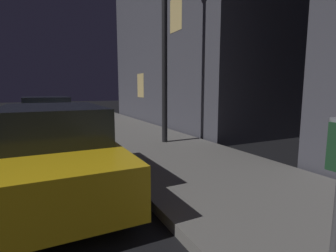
# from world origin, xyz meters

# --- Properties ---
(car_yellow_cab) EXTENTS (1.94, 4.44, 1.43)m
(car_yellow_cab) POSITION_xyz_m (2.85, 4.61, 0.72)
(car_yellow_cab) COLOR gold
(car_yellow_cab) RESTS_ON ground
(car_silver) EXTENTS (2.13, 4.43, 1.43)m
(car_silver) POSITION_xyz_m (2.85, 10.86, 0.70)
(car_silver) COLOR #B7B7BF
(car_silver) RESTS_ON ground
(street_lamp) EXTENTS (0.44, 0.44, 6.10)m
(street_lamp) POSITION_xyz_m (5.95, 6.71, 4.13)
(street_lamp) COLOR black
(street_lamp) RESTS_ON sidewalk
(building_mid) EXTENTS (6.05, 10.60, 11.03)m
(building_mid) POSITION_xyz_m (10.32, 11.23, 5.52)
(building_mid) COLOR #4C4C56
(building_mid) RESTS_ON ground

